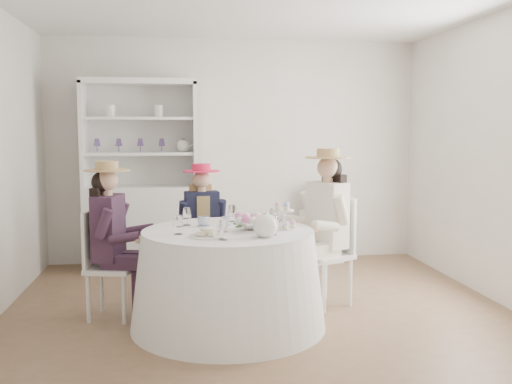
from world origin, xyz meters
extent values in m
plane|color=brown|center=(0.00, 0.00, 0.00)|extent=(4.50, 4.50, 0.00)
plane|color=white|center=(0.00, 0.00, 2.70)|extent=(4.50, 4.50, 0.00)
plane|color=silver|center=(0.00, 2.00, 1.35)|extent=(4.50, 0.00, 4.50)
plane|color=silver|center=(0.00, -2.00, 1.35)|extent=(4.50, 0.00, 4.50)
plane|color=silver|center=(2.25, 0.00, 1.35)|extent=(0.00, 4.50, 4.50)
cone|color=white|center=(-0.30, -0.42, 0.39)|extent=(1.59, 1.59, 0.78)
cylinder|color=white|center=(-0.30, -0.42, 0.79)|extent=(1.39, 1.39, 0.02)
cube|color=silver|center=(-1.12, 1.68, 0.48)|extent=(1.33, 0.61, 0.97)
cube|color=silver|center=(-1.12, 1.89, 1.56)|extent=(1.29, 0.17, 1.18)
cube|color=silver|center=(-1.12, 1.68, 2.15)|extent=(1.33, 0.61, 0.06)
cube|color=silver|center=(-1.74, 1.68, 1.56)|extent=(0.09, 0.49, 1.18)
cube|color=silver|center=(-0.50, 1.68, 1.56)|extent=(0.09, 0.49, 1.18)
cube|color=silver|center=(-1.12, 1.68, 1.34)|extent=(1.24, 0.54, 0.03)
cube|color=silver|center=(-1.12, 1.68, 1.74)|extent=(1.24, 0.54, 0.03)
sphere|color=white|center=(-0.64, 1.68, 1.43)|extent=(0.15, 0.15, 0.15)
cube|color=silver|center=(1.04, 1.75, 0.31)|extent=(0.50, 0.50, 0.63)
cylinder|color=black|center=(1.04, 1.75, 0.79)|extent=(0.39, 0.39, 0.32)
cube|color=silver|center=(-1.27, -0.08, 0.43)|extent=(0.46, 0.46, 0.04)
cylinder|color=silver|center=(-1.16, -0.27, 0.21)|extent=(0.03, 0.03, 0.42)
cylinder|color=silver|center=(-1.09, 0.03, 0.21)|extent=(0.03, 0.03, 0.42)
cylinder|color=silver|center=(-1.46, -0.20, 0.21)|extent=(0.03, 0.03, 0.42)
cylinder|color=silver|center=(-1.38, 0.10, 0.21)|extent=(0.03, 0.03, 0.42)
cube|color=silver|center=(-1.44, -0.04, 0.69)|extent=(0.11, 0.36, 0.48)
cube|color=black|center=(-1.29, -0.08, 0.78)|extent=(0.27, 0.38, 0.55)
cube|color=black|center=(-1.18, -0.19, 0.51)|extent=(0.35, 0.20, 0.11)
cylinder|color=black|center=(-1.05, -0.23, 0.22)|extent=(0.10, 0.10, 0.44)
cylinder|color=black|center=(-1.30, -0.28, 0.85)|extent=(0.18, 0.12, 0.26)
cube|color=black|center=(-1.14, -0.03, 0.51)|extent=(0.35, 0.20, 0.11)
cylinder|color=black|center=(-1.01, -0.06, 0.22)|extent=(0.10, 0.10, 0.44)
cylinder|color=black|center=(-1.21, 0.10, 0.85)|extent=(0.18, 0.12, 0.26)
cylinder|color=#D8A889|center=(-1.29, -0.08, 1.08)|extent=(0.09, 0.09, 0.08)
sphere|color=#D8A889|center=(-1.29, -0.08, 1.19)|extent=(0.18, 0.18, 0.18)
sphere|color=black|center=(-1.33, -0.07, 1.17)|extent=(0.18, 0.18, 0.18)
cube|color=black|center=(-1.36, -0.06, 0.95)|extent=(0.13, 0.24, 0.36)
cylinder|color=tan|center=(-1.29, -0.08, 1.27)|extent=(0.38, 0.38, 0.01)
cylinder|color=tan|center=(-1.29, -0.08, 1.31)|extent=(0.19, 0.19, 0.08)
cube|color=silver|center=(-0.47, 0.59, 0.41)|extent=(0.41, 0.41, 0.04)
cylinder|color=silver|center=(-0.59, 0.43, 0.20)|extent=(0.03, 0.03, 0.40)
cylinder|color=silver|center=(-0.30, 0.47, 0.20)|extent=(0.03, 0.03, 0.40)
cylinder|color=silver|center=(-0.63, 0.72, 0.20)|extent=(0.03, 0.03, 0.40)
cylinder|color=silver|center=(-0.34, 0.75, 0.20)|extent=(0.03, 0.03, 0.40)
cube|color=silver|center=(-0.49, 0.75, 0.65)|extent=(0.35, 0.07, 0.45)
cube|color=black|center=(-0.47, 0.61, 0.74)|extent=(0.35, 0.22, 0.53)
cube|color=tan|center=(-0.47, 0.61, 0.74)|extent=(0.15, 0.21, 0.45)
cube|color=black|center=(-0.53, 0.47, 0.48)|extent=(0.16, 0.32, 0.11)
cylinder|color=black|center=(-0.52, 0.35, 0.21)|extent=(0.09, 0.09, 0.42)
cylinder|color=black|center=(-0.65, 0.55, 0.81)|extent=(0.10, 0.17, 0.25)
cube|color=black|center=(-0.37, 0.49, 0.48)|extent=(0.16, 0.32, 0.11)
cylinder|color=black|center=(-0.36, 0.37, 0.21)|extent=(0.09, 0.09, 0.42)
cylinder|color=black|center=(-0.28, 0.60, 0.81)|extent=(0.10, 0.17, 0.25)
cylinder|color=#D8A889|center=(-0.47, 0.61, 1.03)|extent=(0.08, 0.08, 0.07)
sphere|color=#D8A889|center=(-0.47, 0.61, 1.13)|extent=(0.17, 0.17, 0.17)
sphere|color=tan|center=(-0.47, 0.65, 1.11)|extent=(0.17, 0.17, 0.17)
cube|color=tan|center=(-0.48, 0.68, 0.90)|extent=(0.23, 0.10, 0.35)
cylinder|color=#E3224F|center=(-0.47, 0.61, 1.21)|extent=(0.36, 0.36, 0.01)
cylinder|color=#E3224F|center=(-0.47, 0.61, 1.24)|extent=(0.18, 0.18, 0.07)
cube|color=silver|center=(0.63, 0.01, 0.46)|extent=(0.56, 0.56, 0.04)
cylinder|color=silver|center=(0.40, 0.08, 0.23)|extent=(0.04, 0.04, 0.45)
cylinder|color=silver|center=(0.56, -0.21, 0.23)|extent=(0.04, 0.04, 0.45)
cylinder|color=silver|center=(0.69, 0.24, 0.23)|extent=(0.04, 0.04, 0.45)
cylinder|color=silver|center=(0.85, -0.05, 0.23)|extent=(0.04, 0.04, 0.45)
cube|color=silver|center=(0.79, 0.10, 0.74)|extent=(0.21, 0.36, 0.51)
cube|color=white|center=(0.65, 0.02, 0.84)|extent=(0.36, 0.42, 0.59)
cube|color=white|center=(0.48, 0.04, 0.54)|extent=(0.37, 0.28, 0.12)
cylinder|color=white|center=(0.35, -0.03, 0.24)|extent=(0.10, 0.10, 0.47)
cylinder|color=white|center=(0.51, 0.19, 0.91)|extent=(0.20, 0.17, 0.28)
cube|color=white|center=(0.56, -0.13, 0.54)|extent=(0.37, 0.28, 0.12)
cylinder|color=white|center=(0.44, -0.19, 0.24)|extent=(0.10, 0.10, 0.47)
cylinder|color=white|center=(0.71, -0.18, 0.91)|extent=(0.20, 0.17, 0.28)
cylinder|color=#D8A889|center=(0.65, 0.02, 1.16)|extent=(0.09, 0.09, 0.08)
sphere|color=#D8A889|center=(0.65, 0.02, 1.27)|extent=(0.19, 0.19, 0.19)
sphere|color=black|center=(0.69, 0.05, 1.25)|extent=(0.19, 0.19, 0.19)
cube|color=black|center=(0.72, 0.06, 1.01)|extent=(0.19, 0.25, 0.39)
cylinder|color=tan|center=(0.65, 0.02, 1.36)|extent=(0.41, 0.41, 0.01)
cylinder|color=tan|center=(0.65, 0.02, 1.40)|extent=(0.20, 0.20, 0.08)
cube|color=silver|center=(-0.52, 1.11, 0.41)|extent=(0.38, 0.38, 0.04)
cylinder|color=silver|center=(-0.38, 1.26, 0.20)|extent=(0.03, 0.03, 0.40)
cylinder|color=silver|center=(-0.68, 1.25, 0.20)|extent=(0.03, 0.03, 0.40)
cylinder|color=silver|center=(-0.37, 0.97, 0.20)|extent=(0.03, 0.03, 0.40)
cylinder|color=silver|center=(-0.66, 0.96, 0.20)|extent=(0.03, 0.03, 0.40)
cube|color=silver|center=(-0.52, 0.95, 0.66)|extent=(0.35, 0.04, 0.46)
imported|color=white|center=(-0.49, -0.23, 0.84)|extent=(0.10, 0.10, 0.08)
imported|color=white|center=(-0.30, -0.16, 0.83)|extent=(0.08, 0.08, 0.06)
imported|color=white|center=(-0.02, -0.32, 0.83)|extent=(0.10, 0.10, 0.06)
imported|color=white|center=(-0.10, -0.43, 0.83)|extent=(0.24, 0.24, 0.05)
sphere|color=pink|center=(-0.07, -0.52, 0.90)|extent=(0.07, 0.07, 0.07)
sphere|color=white|center=(-0.09, -0.48, 0.90)|extent=(0.07, 0.07, 0.07)
sphere|color=pink|center=(-0.13, -0.46, 0.90)|extent=(0.07, 0.07, 0.07)
sphere|color=white|center=(-0.17, -0.47, 0.90)|extent=(0.07, 0.07, 0.07)
sphere|color=pink|center=(-0.20, -0.50, 0.90)|extent=(0.07, 0.07, 0.07)
sphere|color=white|center=(-0.20, -0.54, 0.90)|extent=(0.07, 0.07, 0.07)
sphere|color=pink|center=(-0.17, -0.58, 0.90)|extent=(0.07, 0.07, 0.07)
sphere|color=white|center=(-0.13, -0.58, 0.90)|extent=(0.07, 0.07, 0.07)
sphere|color=pink|center=(-0.09, -0.56, 0.90)|extent=(0.07, 0.07, 0.07)
sphere|color=white|center=(-0.05, -0.77, 0.88)|extent=(0.19, 0.19, 0.19)
cylinder|color=white|center=(0.07, -0.77, 0.90)|extent=(0.11, 0.03, 0.09)
cylinder|color=white|center=(-0.05, -0.77, 0.98)|extent=(0.04, 0.04, 0.02)
cylinder|color=white|center=(-0.48, -0.71, 0.81)|extent=(0.28, 0.28, 0.01)
cube|color=beige|center=(-0.53, -0.73, 0.83)|extent=(0.06, 0.04, 0.03)
cube|color=beige|center=(-0.48, -0.71, 0.85)|extent=(0.07, 0.06, 0.03)
cube|color=beige|center=(-0.43, -0.69, 0.83)|extent=(0.08, 0.07, 0.03)
cube|color=beige|center=(-0.50, -0.67, 0.85)|extent=(0.08, 0.08, 0.03)
cube|color=beige|center=(-0.45, -0.75, 0.83)|extent=(0.07, 0.08, 0.03)
cylinder|color=white|center=(0.15, -0.44, 0.81)|extent=(0.23, 0.23, 0.01)
cylinder|color=white|center=(0.15, -0.44, 0.88)|extent=(0.02, 0.02, 0.15)
cylinder|color=white|center=(0.15, -0.44, 0.95)|extent=(0.17, 0.17, 0.01)
camera|label=1|loc=(-0.70, -4.97, 1.60)|focal=40.00mm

